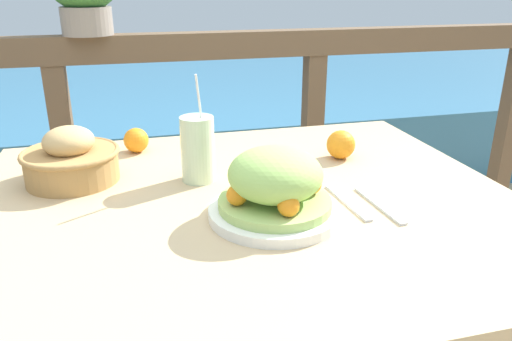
# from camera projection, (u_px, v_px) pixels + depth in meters

# --- Properties ---
(patio_table) EXTENTS (1.14, 0.98, 0.70)m
(patio_table) POSITION_uv_depth(u_px,v_px,m) (249.00, 234.00, 1.08)
(patio_table) COLOR tan
(patio_table) RESTS_ON ground_plane
(railing_fence) EXTENTS (2.80, 0.08, 0.96)m
(railing_fence) POSITION_uv_depth(u_px,v_px,m) (194.00, 108.00, 1.79)
(railing_fence) COLOR brown
(railing_fence) RESTS_ON ground_plane
(sea_backdrop) EXTENTS (12.00, 4.00, 0.45)m
(sea_backdrop) POSITION_uv_depth(u_px,v_px,m) (156.00, 92.00, 4.22)
(sea_backdrop) COLOR teal
(sea_backdrop) RESTS_ON ground_plane
(salad_plate) EXTENTS (0.26, 0.26, 0.14)m
(salad_plate) POSITION_uv_depth(u_px,v_px,m) (275.00, 188.00, 0.95)
(salad_plate) COLOR white
(salad_plate) RESTS_ON patio_table
(drink_glass) EXTENTS (0.08, 0.08, 0.25)m
(drink_glass) POSITION_uv_depth(u_px,v_px,m) (198.00, 149.00, 1.12)
(drink_glass) COLOR beige
(drink_glass) RESTS_ON patio_table
(bread_basket) EXTENTS (0.22, 0.22, 0.13)m
(bread_basket) POSITION_uv_depth(u_px,v_px,m) (71.00, 160.00, 1.13)
(bread_basket) COLOR #AD7F47
(bread_basket) RESTS_ON patio_table
(fork) EXTENTS (0.03, 0.18, 0.00)m
(fork) POSITION_uv_depth(u_px,v_px,m) (347.00, 202.00, 1.03)
(fork) COLOR silver
(fork) RESTS_ON patio_table
(knife) EXTENTS (0.03, 0.18, 0.00)m
(knife) POSITION_uv_depth(u_px,v_px,m) (379.00, 205.00, 1.02)
(knife) COLOR silver
(knife) RESTS_ON patio_table
(orange_near_basket) EXTENTS (0.07, 0.07, 0.07)m
(orange_near_basket) POSITION_uv_depth(u_px,v_px,m) (136.00, 140.00, 1.32)
(orange_near_basket) COLOR orange
(orange_near_basket) RESTS_ON patio_table
(orange_near_glass) EXTENTS (0.07, 0.07, 0.07)m
(orange_near_glass) POSITION_uv_depth(u_px,v_px,m) (341.00, 145.00, 1.27)
(orange_near_glass) COLOR orange
(orange_near_glass) RESTS_ON patio_table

